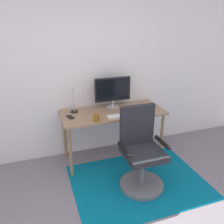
{
  "coord_description": "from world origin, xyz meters",
  "views": [
    {
      "loc": [
        -0.59,
        -1.2,
        2.04
      ],
      "look_at": [
        0.36,
        1.56,
        0.87
      ],
      "focal_mm": 37.67,
      "sensor_mm": 36.0,
      "label": 1
    }
  ],
  "objects_px": {
    "coffee_cup": "(96,118)",
    "desk_lamp": "(73,94)",
    "desk": "(113,116)",
    "computer_mouse": "(143,111)",
    "cell_phone": "(70,117)",
    "monitor": "(113,90)",
    "keyboard": "(123,115)",
    "office_chair": "(141,156)"
  },
  "relations": [
    {
      "from": "office_chair",
      "to": "keyboard",
      "type": "bearing_deg",
      "value": 95.05
    },
    {
      "from": "monitor",
      "to": "computer_mouse",
      "type": "height_order",
      "value": "monitor"
    },
    {
      "from": "desk",
      "to": "monitor",
      "type": "distance_m",
      "value": 0.39
    },
    {
      "from": "desk_lamp",
      "to": "desk",
      "type": "bearing_deg",
      "value": -17.07
    },
    {
      "from": "desk_lamp",
      "to": "cell_phone",
      "type": "bearing_deg",
      "value": -116.82
    },
    {
      "from": "desk",
      "to": "cell_phone",
      "type": "distance_m",
      "value": 0.63
    },
    {
      "from": "monitor",
      "to": "office_chair",
      "type": "height_order",
      "value": "monitor"
    },
    {
      "from": "coffee_cup",
      "to": "desk_lamp",
      "type": "height_order",
      "value": "desk_lamp"
    },
    {
      "from": "desk",
      "to": "computer_mouse",
      "type": "bearing_deg",
      "value": -22.6
    },
    {
      "from": "desk",
      "to": "keyboard",
      "type": "bearing_deg",
      "value": -70.85
    },
    {
      "from": "keyboard",
      "to": "desk",
      "type": "bearing_deg",
      "value": 109.15
    },
    {
      "from": "desk",
      "to": "cell_phone",
      "type": "height_order",
      "value": "cell_phone"
    },
    {
      "from": "cell_phone",
      "to": "desk_lamp",
      "type": "bearing_deg",
      "value": 47.77
    },
    {
      "from": "office_chair",
      "to": "desk",
      "type": "bearing_deg",
      "value": 99.14
    },
    {
      "from": "desk_lamp",
      "to": "monitor",
      "type": "bearing_deg",
      "value": 1.5
    },
    {
      "from": "computer_mouse",
      "to": "office_chair",
      "type": "xyz_separation_m",
      "value": [
        -0.29,
        -0.56,
        -0.36
      ]
    },
    {
      "from": "monitor",
      "to": "keyboard",
      "type": "xyz_separation_m",
      "value": [
        0.01,
        -0.39,
        -0.26
      ]
    },
    {
      "from": "desk",
      "to": "desk_lamp",
      "type": "distance_m",
      "value": 0.66
    },
    {
      "from": "computer_mouse",
      "to": "cell_phone",
      "type": "relative_size",
      "value": 0.74
    },
    {
      "from": "monitor",
      "to": "computer_mouse",
      "type": "xyz_separation_m",
      "value": [
        0.35,
        -0.35,
        -0.25
      ]
    },
    {
      "from": "keyboard",
      "to": "desk_lamp",
      "type": "relative_size",
      "value": 0.98
    },
    {
      "from": "monitor",
      "to": "computer_mouse",
      "type": "distance_m",
      "value": 0.55
    },
    {
      "from": "coffee_cup",
      "to": "monitor",
      "type": "bearing_deg",
      "value": 48.37
    },
    {
      "from": "office_chair",
      "to": "coffee_cup",
      "type": "bearing_deg",
      "value": 132.05
    },
    {
      "from": "desk",
      "to": "cell_phone",
      "type": "xyz_separation_m",
      "value": [
        -0.63,
        -0.02,
        0.08
      ]
    },
    {
      "from": "desk_lamp",
      "to": "office_chair",
      "type": "xyz_separation_m",
      "value": [
        0.66,
        -0.9,
        -0.62
      ]
    },
    {
      "from": "computer_mouse",
      "to": "monitor",
      "type": "bearing_deg",
      "value": 134.81
    },
    {
      "from": "keyboard",
      "to": "cell_phone",
      "type": "xyz_separation_m",
      "value": [
        -0.7,
        0.19,
        -0.0
      ]
    },
    {
      "from": "desk",
      "to": "desk_lamp",
      "type": "bearing_deg",
      "value": 162.93
    },
    {
      "from": "coffee_cup",
      "to": "desk_lamp",
      "type": "distance_m",
      "value": 0.52
    },
    {
      "from": "computer_mouse",
      "to": "desk_lamp",
      "type": "relative_size",
      "value": 0.24
    },
    {
      "from": "office_chair",
      "to": "cell_phone",
      "type": "bearing_deg",
      "value": 136.01
    },
    {
      "from": "cell_phone",
      "to": "desk_lamp",
      "type": "xyz_separation_m",
      "value": [
        0.09,
        0.18,
        0.27
      ]
    },
    {
      "from": "desk_lamp",
      "to": "computer_mouse",
      "type": "bearing_deg",
      "value": -19.49
    },
    {
      "from": "coffee_cup",
      "to": "office_chair",
      "type": "bearing_deg",
      "value": -47.81
    },
    {
      "from": "cell_phone",
      "to": "monitor",
      "type": "bearing_deg",
      "value": 0.48
    },
    {
      "from": "desk_lamp",
      "to": "office_chair",
      "type": "distance_m",
      "value": 1.27
    },
    {
      "from": "computer_mouse",
      "to": "cell_phone",
      "type": "distance_m",
      "value": 1.04
    },
    {
      "from": "desk",
      "to": "keyboard",
      "type": "xyz_separation_m",
      "value": [
        0.07,
        -0.21,
        0.09
      ]
    },
    {
      "from": "desk",
      "to": "monitor",
      "type": "xyz_separation_m",
      "value": [
        0.06,
        0.18,
        0.34
      ]
    },
    {
      "from": "keyboard",
      "to": "coffee_cup",
      "type": "relative_size",
      "value": 4.55
    },
    {
      "from": "monitor",
      "to": "keyboard",
      "type": "height_order",
      "value": "monitor"
    }
  ]
}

